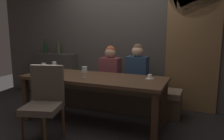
% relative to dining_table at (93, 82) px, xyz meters
% --- Properties ---
extents(ground, '(9.00, 9.00, 0.00)m').
position_rel_dining_table_xyz_m(ground, '(0.00, 0.00, -0.65)').
color(ground, black).
extents(back_wall_tiled, '(6.00, 0.12, 3.00)m').
position_rel_dining_table_xyz_m(back_wall_tiled, '(0.00, 1.22, 0.85)').
color(back_wall_tiled, '#423D38').
rests_on(back_wall_tiled, ground).
extents(arched_door, '(0.90, 0.05, 2.55)m').
position_rel_dining_table_xyz_m(arched_door, '(1.35, 1.15, 0.71)').
color(arched_door, brown).
rests_on(arched_door, ground).
extents(back_counter, '(1.10, 0.28, 0.95)m').
position_rel_dining_table_xyz_m(back_counter, '(-1.55, 1.04, -0.18)').
color(back_counter, '#38342F').
rests_on(back_counter, ground).
extents(dining_table, '(2.20, 0.84, 0.74)m').
position_rel_dining_table_xyz_m(dining_table, '(0.00, 0.00, 0.00)').
color(dining_table, '#412B1C').
rests_on(dining_table, ground).
extents(banquette_bench, '(2.50, 0.44, 0.45)m').
position_rel_dining_table_xyz_m(banquette_bench, '(0.00, 0.70, -0.42)').
color(banquette_bench, '#4A3C2E').
rests_on(banquette_bench, ground).
extents(chair_near_side, '(0.54, 0.54, 0.98)m').
position_rel_dining_table_xyz_m(chair_near_side, '(-0.33, -0.72, -0.09)').
color(chair_near_side, '#4C3321').
rests_on(chair_near_side, ground).
extents(diner_redhead, '(0.36, 0.24, 0.72)m').
position_rel_dining_table_xyz_m(diner_redhead, '(-0.02, 0.70, 0.14)').
color(diner_redhead, brown).
rests_on(diner_redhead, banquette_bench).
extents(diner_bearded, '(0.36, 0.24, 0.77)m').
position_rel_dining_table_xyz_m(diner_bearded, '(0.49, 0.69, 0.16)').
color(diner_bearded, navy).
rests_on(diner_bearded, banquette_bench).
extents(wine_bottle_dark_red, '(0.08, 0.08, 0.33)m').
position_rel_dining_table_xyz_m(wine_bottle_dark_red, '(-1.76, 1.02, 0.42)').
color(wine_bottle_dark_red, black).
rests_on(wine_bottle_dark_red, back_counter).
extents(wine_bottle_pale_label, '(0.08, 0.08, 0.33)m').
position_rel_dining_table_xyz_m(wine_bottle_pale_label, '(-1.43, 1.07, 0.42)').
color(wine_bottle_pale_label, '#384728').
rests_on(wine_bottle_pale_label, back_counter).
extents(wine_glass_center_front, '(0.08, 0.08, 0.16)m').
position_rel_dining_table_xyz_m(wine_glass_center_front, '(-0.57, -0.16, 0.20)').
color(wine_glass_center_front, silver).
rests_on(wine_glass_center_front, dining_table).
extents(wine_glass_center_back, '(0.08, 0.08, 0.16)m').
position_rel_dining_table_xyz_m(wine_glass_center_back, '(-0.09, -0.11, 0.20)').
color(wine_glass_center_back, silver).
rests_on(wine_glass_center_back, dining_table).
extents(wine_glass_end_right, '(0.08, 0.08, 0.16)m').
position_rel_dining_table_xyz_m(wine_glass_end_right, '(-0.87, 0.18, 0.20)').
color(wine_glass_end_right, silver).
rests_on(wine_glass_end_right, dining_table).
extents(wine_glass_near_right, '(0.08, 0.08, 0.16)m').
position_rel_dining_table_xyz_m(wine_glass_near_right, '(-0.92, -0.03, 0.20)').
color(wine_glass_near_right, silver).
rests_on(wine_glass_near_right, dining_table).
extents(espresso_cup, '(0.12, 0.12, 0.06)m').
position_rel_dining_table_xyz_m(espresso_cup, '(0.83, 0.17, 0.11)').
color(espresso_cup, white).
rests_on(espresso_cup, dining_table).
extents(folded_napkin, '(0.14, 0.14, 0.01)m').
position_rel_dining_table_xyz_m(folded_napkin, '(-0.71, -0.25, 0.09)').
color(folded_napkin, silver).
rests_on(folded_napkin, dining_table).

